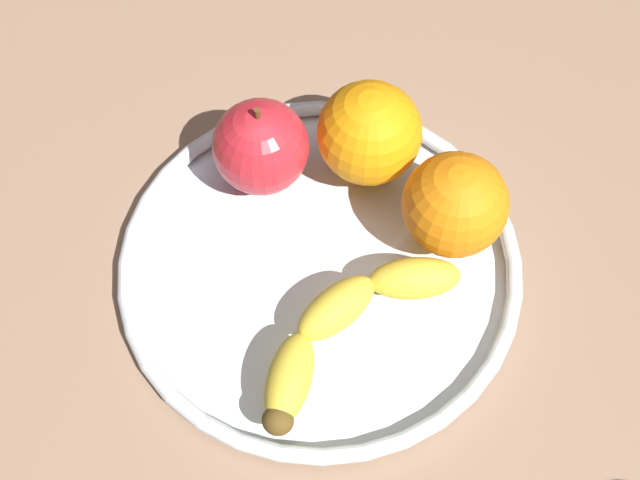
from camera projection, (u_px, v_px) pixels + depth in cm
name	position (u px, v px, depth cm)	size (l,w,h in cm)	color
ground_plane	(320.00, 282.00, 66.57)	(157.38, 157.38, 4.00)	#91735A
fruit_bowl	(320.00, 265.00, 64.02)	(30.20, 30.20, 1.80)	silver
banana	(345.00, 325.00, 59.07)	(17.84, 9.78, 3.04)	gold
apple	(261.00, 147.00, 63.72)	(7.31, 7.31, 8.11)	red
orange_back_left	(455.00, 205.00, 61.04)	(7.71, 7.71, 7.71)	orange
orange_front_left	(369.00, 133.00, 63.94)	(7.96, 7.96, 7.96)	orange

